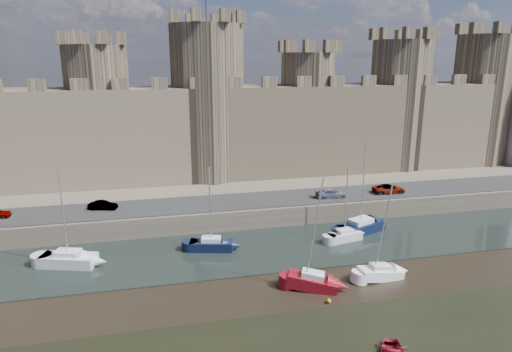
{
  "coord_description": "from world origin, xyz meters",
  "views": [
    {
      "loc": [
        -6.57,
        -21.92,
        21.04
      ],
      "look_at": [
        3.49,
        22.0,
        9.11
      ],
      "focal_mm": 32.0,
      "sensor_mm": 36.0,
      "label": 1
    }
  ],
  "objects_px": {
    "car_3": "(389,189)",
    "sailboat_1": "(211,244)",
    "sailboat_5": "(380,272)",
    "car_1": "(103,206)",
    "sailboat_3": "(361,226)",
    "sailboat_4": "(313,281)",
    "sailboat_0": "(68,259)",
    "sailboat_2": "(344,235)",
    "car_2": "(331,194)"
  },
  "relations": [
    {
      "from": "car_3",
      "to": "sailboat_3",
      "type": "relative_size",
      "value": 0.4
    },
    {
      "from": "car_1",
      "to": "sailboat_3",
      "type": "distance_m",
      "value": 31.89
    },
    {
      "from": "sailboat_3",
      "to": "sailboat_0",
      "type": "bearing_deg",
      "value": 161.12
    },
    {
      "from": "car_3",
      "to": "sailboat_1",
      "type": "relative_size",
      "value": 0.47
    },
    {
      "from": "sailboat_0",
      "to": "car_3",
      "type": "bearing_deg",
      "value": 29.46
    },
    {
      "from": "car_1",
      "to": "car_3",
      "type": "xyz_separation_m",
      "value": [
        38.08,
        -1.45,
        0.05
      ]
    },
    {
      "from": "sailboat_3",
      "to": "sailboat_4",
      "type": "height_order",
      "value": "sailboat_3"
    },
    {
      "from": "sailboat_0",
      "to": "sailboat_2",
      "type": "xyz_separation_m",
      "value": [
        30.37,
        -0.16,
        -0.07
      ]
    },
    {
      "from": "car_2",
      "to": "car_3",
      "type": "relative_size",
      "value": 0.94
    },
    {
      "from": "sailboat_1",
      "to": "sailboat_4",
      "type": "relative_size",
      "value": 0.87
    },
    {
      "from": "car_2",
      "to": "sailboat_2",
      "type": "height_order",
      "value": "sailboat_2"
    },
    {
      "from": "car_2",
      "to": "car_1",
      "type": "bearing_deg",
      "value": 90.07
    },
    {
      "from": "sailboat_1",
      "to": "sailboat_2",
      "type": "height_order",
      "value": "sailboat_1"
    },
    {
      "from": "sailboat_4",
      "to": "sailboat_2",
      "type": "bearing_deg",
      "value": 77.05
    },
    {
      "from": "sailboat_5",
      "to": "car_2",
      "type": "bearing_deg",
      "value": 79.24
    },
    {
      "from": "car_1",
      "to": "sailboat_1",
      "type": "bearing_deg",
      "value": -112.92
    },
    {
      "from": "car_1",
      "to": "sailboat_1",
      "type": "relative_size",
      "value": 0.37
    },
    {
      "from": "sailboat_4",
      "to": "sailboat_3",
      "type": "bearing_deg",
      "value": 72.68
    },
    {
      "from": "sailboat_3",
      "to": "car_3",
      "type": "bearing_deg",
      "value": 21.3
    },
    {
      "from": "car_3",
      "to": "sailboat_0",
      "type": "bearing_deg",
      "value": 105.47
    },
    {
      "from": "car_2",
      "to": "sailboat_4",
      "type": "bearing_deg",
      "value": 156.92
    },
    {
      "from": "sailboat_2",
      "to": "sailboat_5",
      "type": "xyz_separation_m",
      "value": [
        -0.42,
        -9.49,
        -0.05
      ]
    },
    {
      "from": "sailboat_5",
      "to": "sailboat_4",
      "type": "bearing_deg",
      "value": 179.66
    },
    {
      "from": "sailboat_0",
      "to": "sailboat_2",
      "type": "distance_m",
      "value": 30.37
    },
    {
      "from": "car_3",
      "to": "sailboat_1",
      "type": "xyz_separation_m",
      "value": [
        -25.9,
        -8.08,
        -2.36
      ]
    },
    {
      "from": "car_1",
      "to": "sailboat_5",
      "type": "relative_size",
      "value": 0.37
    },
    {
      "from": "car_1",
      "to": "sailboat_4",
      "type": "bearing_deg",
      "value": -119.95
    },
    {
      "from": "car_3",
      "to": "car_1",
      "type": "bearing_deg",
      "value": 91.21
    },
    {
      "from": "car_2",
      "to": "sailboat_5",
      "type": "xyz_separation_m",
      "value": [
        -2.17,
        -18.14,
        -2.42
      ]
    },
    {
      "from": "sailboat_2",
      "to": "car_2",
      "type": "bearing_deg",
      "value": 66.87
    },
    {
      "from": "sailboat_0",
      "to": "sailboat_3",
      "type": "bearing_deg",
      "value": 20.41
    },
    {
      "from": "car_2",
      "to": "sailboat_4",
      "type": "distance_m",
      "value": 20.89
    },
    {
      "from": "car_2",
      "to": "sailboat_5",
      "type": "height_order",
      "value": "sailboat_5"
    },
    {
      "from": "car_3",
      "to": "sailboat_1",
      "type": "distance_m",
      "value": 27.24
    },
    {
      "from": "car_2",
      "to": "sailboat_4",
      "type": "xyz_separation_m",
      "value": [
        -9.23,
        -18.59,
        -2.33
      ]
    },
    {
      "from": "car_2",
      "to": "sailboat_3",
      "type": "relative_size",
      "value": 0.38
    },
    {
      "from": "sailboat_5",
      "to": "sailboat_1",
      "type": "bearing_deg",
      "value": 141.78
    },
    {
      "from": "sailboat_1",
      "to": "sailboat_3",
      "type": "bearing_deg",
      "value": 17.46
    },
    {
      "from": "car_1",
      "to": "sailboat_1",
      "type": "height_order",
      "value": "sailboat_1"
    },
    {
      "from": "sailboat_1",
      "to": "sailboat_5",
      "type": "height_order",
      "value": "sailboat_1"
    },
    {
      "from": "car_1",
      "to": "sailboat_3",
      "type": "bearing_deg",
      "value": -90.2
    },
    {
      "from": "car_1",
      "to": "car_2",
      "type": "height_order",
      "value": "car_2"
    },
    {
      "from": "sailboat_1",
      "to": "sailboat_3",
      "type": "distance_m",
      "value": 18.53
    },
    {
      "from": "sailboat_1",
      "to": "car_1",
      "type": "bearing_deg",
      "value": 155.95
    },
    {
      "from": "sailboat_1",
      "to": "sailboat_2",
      "type": "bearing_deg",
      "value": 10.99
    },
    {
      "from": "sailboat_0",
      "to": "sailboat_2",
      "type": "height_order",
      "value": "sailboat_0"
    },
    {
      "from": "car_3",
      "to": "sailboat_3",
      "type": "bearing_deg",
      "value": 136.6
    },
    {
      "from": "car_3",
      "to": "car_2",
      "type": "bearing_deg",
      "value": 94.96
    },
    {
      "from": "sailboat_3",
      "to": "sailboat_4",
      "type": "relative_size",
      "value": 1.03
    },
    {
      "from": "sailboat_0",
      "to": "sailboat_4",
      "type": "bearing_deg",
      "value": -6.44
    }
  ]
}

